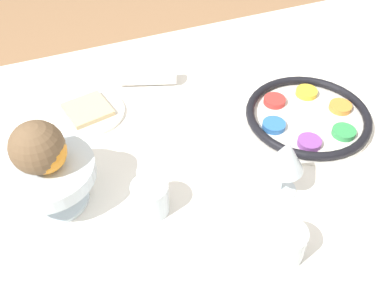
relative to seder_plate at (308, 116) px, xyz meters
The scene contains 11 objects.
dining_table 0.44m from the seder_plate, ahead, with size 1.59×0.99×0.75m.
seder_plate is the anchor object (origin of this frame).
wine_glass 0.25m from the seder_plate, 44.40° to the left, with size 0.08×0.08×0.14m.
fruit_stand 0.60m from the seder_plate, ahead, with size 0.18×0.18×0.10m.
orange_fruit 0.60m from the seder_plate, ahead, with size 0.08×0.08×0.08m.
coconut 0.61m from the seder_plate, ahead, with size 0.10×0.10×0.10m.
bread_plate 0.53m from the seder_plate, 24.45° to the right, with size 0.18×0.18×0.02m.
napkin_roll 0.42m from the seder_plate, 42.71° to the right, with size 0.15×0.09×0.04m.
cup_near 0.38m from the seder_plate, 51.54° to the left, with size 0.07×0.07×0.07m.
cup_mid 0.44m from the seder_plate, 14.94° to the left, with size 0.07×0.07×0.07m.
spoon 0.45m from the seder_plate, 46.48° to the right, with size 0.15×0.07×0.01m.
Camera 1 is at (0.35, 0.65, 1.46)m, focal length 42.00 mm.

